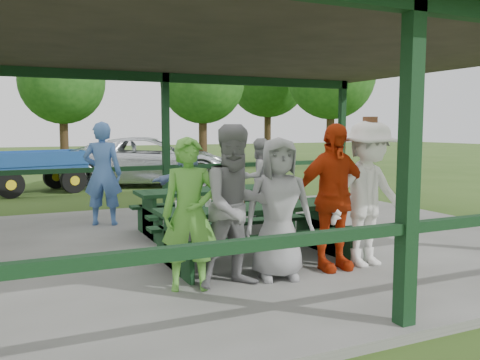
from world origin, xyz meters
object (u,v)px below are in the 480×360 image
picnic_table_near (254,226)px  contestant_grey_mid (279,208)px  contestant_grey_left (237,206)px  contestant_white_fedora (368,194)px  farm_trailer (34,171)px  pickup_truck (150,161)px  spectator_blue (103,174)px  spectator_grey (259,178)px  contestant_green (190,214)px  spectator_lblue (188,184)px  contestant_red (333,197)px  picnic_table_far (215,204)px

picnic_table_near → contestant_grey_mid: bearing=-96.2°
contestant_grey_left → contestant_white_fedora: contestant_white_fedora is taller
farm_trailer → pickup_truck: bearing=-5.1°
contestant_grey_mid → pickup_truck: contestant_grey_mid is taller
spectator_blue → spectator_grey: size_ratio=1.20×
contestant_green → contestant_white_fedora: 2.43m
picnic_table_near → spectator_lblue: spectator_lblue is taller
picnic_table_near → contestant_green: 1.49m
contestant_green → contestant_grey_left: (0.52, -0.12, 0.07)m
picnic_table_near → contestant_green: bearing=-145.7°
contestant_red → farm_trailer: size_ratio=0.49×
spectator_lblue → spectator_blue: size_ratio=0.77×
pickup_truck → farm_trailer: (-3.58, -0.63, -0.14)m
contestant_grey_mid → pickup_truck: 11.25m
picnic_table_far → pickup_truck: pickup_truck is taller
picnic_table_far → pickup_truck: bearing=82.9°
contestant_red → spectator_grey: contestant_red is taller
picnic_table_far → spectator_blue: 2.24m
spectator_lblue → spectator_blue: spectator_blue is taller
contestant_green → pickup_truck: contestant_green is taller
contestant_grey_left → spectator_grey: 4.50m
contestant_green → contestant_grey_left: size_ratio=0.92×
contestant_green → picnic_table_far: bearing=79.2°
picnic_table_far → pickup_truck: (1.04, 8.30, 0.21)m
picnic_table_far → farm_trailer: farm_trailer is taller
picnic_table_near → contestant_white_fedora: 1.58m
spectator_blue → contestant_grey_mid: bearing=127.8°
picnic_table_far → spectator_grey: spectator_grey is taller
contestant_red → pickup_truck: bearing=88.2°
spectator_blue → picnic_table_far: bearing=160.1°
pickup_truck → farm_trailer: pickup_truck is taller
contestant_grey_left → spectator_lblue: bearing=78.4°
picnic_table_near → spectator_blue: spectator_blue is taller
contestant_grey_mid → spectator_grey: size_ratio=1.07×
picnic_table_near → contestant_green: size_ratio=1.53×
contestant_grey_mid → farm_trailer: contestant_grey_mid is taller
contestant_white_fedora → contestant_grey_left: bearing=-179.5°
contestant_white_fedora → spectator_lblue: size_ratio=1.32×
contestant_red → pickup_truck: size_ratio=0.33×
picnic_table_near → contestant_grey_left: bearing=-125.6°
spectator_grey → contestant_white_fedora: bearing=77.8°
picnic_table_near → pickup_truck: 10.38m
contestant_grey_left → spectator_lblue: (0.75, 3.88, -0.19)m
contestant_grey_mid → contestant_red: contestant_red is taller
spectator_lblue → picnic_table_far: bearing=119.9°
spectator_blue → farm_trailer: size_ratio=0.51×
contestant_green → contestant_white_fedora: contestant_white_fedora is taller
contestant_grey_left → contestant_red: contestant_red is taller
picnic_table_near → spectator_lblue: bearing=88.5°
spectator_blue → spectator_grey: spectator_blue is taller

